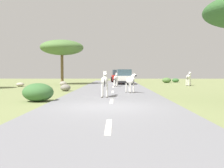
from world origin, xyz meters
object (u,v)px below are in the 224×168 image
car_0 (118,76)px  zebra_0 (130,81)px  tree_2 (62,48)px  bush_1 (167,80)px  rock_0 (63,84)px  bush_0 (38,92)px  bush_2 (176,80)px  zebra_4 (116,78)px  zebra_2 (189,77)px  rock_2 (20,85)px  zebra_3 (105,81)px  rock_4 (65,88)px  car_1 (124,77)px

car_0 → zebra_0: bearing=89.2°
tree_2 → bush_1: bearing=15.7°
car_0 → rock_0: car_0 is taller
zebra_0 → rock_0: zebra_0 is taller
car_0 → tree_2: size_ratio=0.83×
tree_2 → bush_1: 14.44m
tree_2 → bush_0: size_ratio=3.39×
bush_2 → rock_0: bearing=-145.5°
tree_2 → bush_2: bearing=20.0°
zebra_4 → car_0: bearing=95.7°
zebra_0 → tree_2: tree_2 is taller
zebra_2 → rock_2: size_ratio=1.93×
zebra_2 → car_0: bearing=156.5°
bush_1 → rock_2: size_ratio=1.49×
zebra_4 → tree_2: bearing=148.3°
zebra_3 → rock_0: (-4.84, 11.94, -0.71)m
tree_2 → bush_1: size_ratio=4.41×
zebra_0 → zebra_2: bearing=-149.1°
car_0 → rock_4: 18.12m
zebra_3 → bush_0: (-3.32, -2.00, -0.50)m
zebra_0 → bush_0: zebra_0 is taller
zebra_4 → bush_2: (8.46, 10.70, -0.58)m
zebra_0 → bush_2: (7.47, 18.59, -0.58)m
zebra_2 → rock_4: bearing=-117.5°
zebra_3 → tree_2: (-5.79, 16.12, 3.42)m
zebra_0 → rock_4: size_ratio=1.75×
car_1 → rock_0: 7.64m
car_0 → car_1: bearing=92.7°
zebra_3 → rock_2: 14.35m
rock_4 → bush_0: bearing=-90.4°
zebra_2 → tree_2: bearing=-163.8°
zebra_0 → tree_2: 15.53m
zebra_2 → rock_0: (-13.36, -0.88, -0.67)m
zebra_4 → bush_1: size_ratio=1.22×
zebra_2 → bush_1: (-0.96, 7.05, -0.57)m
zebra_0 → bush_1: (5.88, 16.91, -0.51)m
zebra_4 → car_1: 5.15m
bush_2 → car_0: bearing=172.3°
zebra_0 → car_1: (-0.00, 12.94, -0.03)m
zebra_2 → rock_4: size_ratio=1.97×
rock_0 → car_1: bearing=31.3°
zebra_0 → bush_1: size_ratio=1.15×
zebra_2 → bush_2: bearing=115.1°
zebra_0 → zebra_3: (-1.67, -2.96, 0.10)m
zebra_3 → bush_2: 23.42m
car_0 → rock_4: (-4.32, -17.58, -0.58)m
zebra_0 → car_1: car_1 is taller
rock_4 → zebra_2: bearing=33.3°
car_1 → zebra_4: bearing=76.0°
rock_0 → zebra_4: bearing=-11.1°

